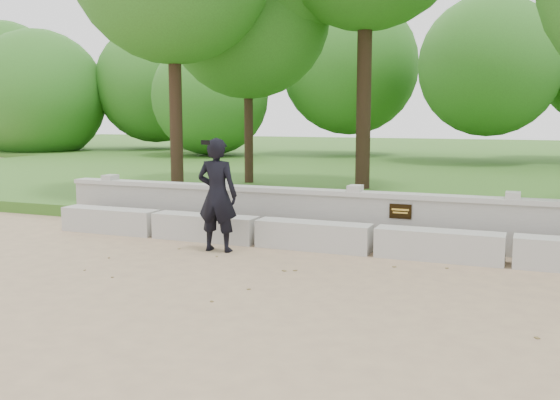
{
  "coord_description": "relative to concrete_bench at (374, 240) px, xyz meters",
  "views": [
    {
      "loc": [
        2.21,
        -7.56,
        2.17
      ],
      "look_at": [
        -1.37,
        1.35,
        0.86
      ],
      "focal_mm": 40.0,
      "sensor_mm": 36.0,
      "label": 1
    }
  ],
  "objects": [
    {
      "name": "tree_far_left",
      "position": [
        -5.3,
        6.84,
        5.03
      ],
      "size": [
        4.59,
        4.59,
        7.31
      ],
      "color": "#382619",
      "rests_on": "lawn"
    },
    {
      "name": "shrub_d",
      "position": [
        -2.48,
        1.89,
        0.29
      ],
      "size": [
        0.39,
        0.4,
        0.54
      ],
      "primitive_type": "imported",
      "rotation": [
        0.0,
        0.0,
        5.34
      ],
      "color": "#4A9131",
      "rests_on": "lawn"
    },
    {
      "name": "shrub_a",
      "position": [
        -4.65,
        1.4,
        0.32
      ],
      "size": [
        0.38,
        0.35,
        0.59
      ],
      "primitive_type": "imported",
      "rotation": [
        0.0,
        0.0,
        0.61
      ],
      "color": "#4A9131",
      "rests_on": "lawn"
    },
    {
      "name": "man_main",
      "position": [
        -2.38,
        -0.7,
        0.69
      ],
      "size": [
        0.69,
        0.61,
        1.82
      ],
      "color": "black",
      "rests_on": "ground"
    },
    {
      "name": "parapet_wall",
      "position": [
        0.0,
        0.7,
        0.24
      ],
      "size": [
        12.5,
        0.35,
        0.9
      ],
      "color": "#A8A69E",
      "rests_on": "ground"
    },
    {
      "name": "ground",
      "position": [
        -0.0,
        -1.9,
        -0.22
      ],
      "size": [
        80.0,
        80.0,
        0.0
      ],
      "primitive_type": "plane",
      "color": "tan",
      "rests_on": "ground"
    },
    {
      "name": "lawn",
      "position": [
        -0.0,
        12.1,
        -0.1
      ],
      "size": [
        40.0,
        22.0,
        0.25
      ],
      "primitive_type": "cube",
      "color": "#326121",
      "rests_on": "ground"
    },
    {
      "name": "concrete_bench",
      "position": [
        0.0,
        0.0,
        0.0
      ],
      "size": [
        11.9,
        0.45,
        0.45
      ],
      "color": "#B3B0A9",
      "rests_on": "ground"
    },
    {
      "name": "shrub_b",
      "position": [
        -1.18,
        1.4,
        0.28
      ],
      "size": [
        0.34,
        0.36,
        0.52
      ],
      "primitive_type": "imported",
      "rotation": [
        0.0,
        0.0,
        2.08
      ],
      "color": "#4A9131",
      "rests_on": "lawn"
    }
  ]
}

